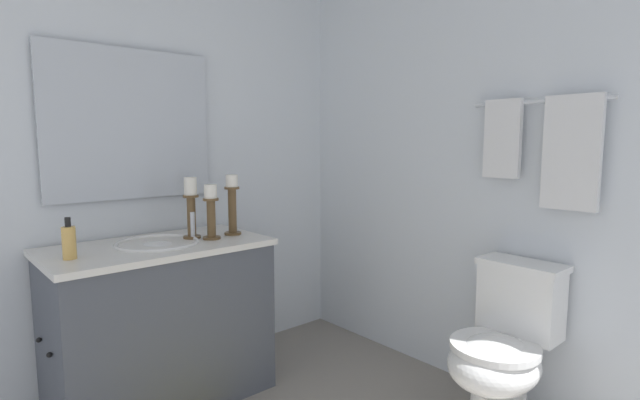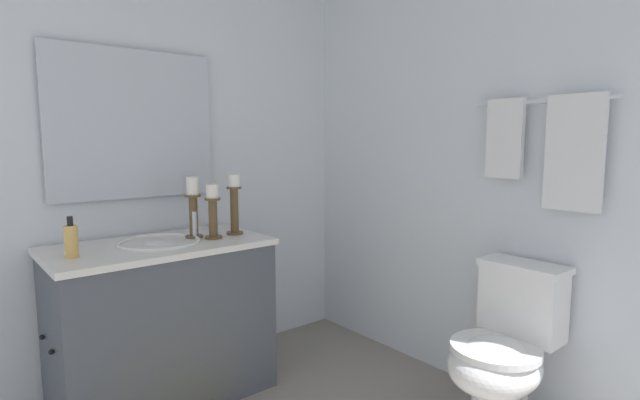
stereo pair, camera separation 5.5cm
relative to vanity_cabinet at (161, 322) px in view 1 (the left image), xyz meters
name	(u,v)px [view 1 (the left image)]	position (x,y,z in m)	size (l,w,h in m)	color
wall_back	(476,157)	(0.91, 1.35, 0.82)	(2.47, 0.04, 2.45)	silver
wall_left	(105,157)	(-0.33, -0.12, 0.82)	(0.04, 2.95, 2.45)	silver
vanity_cabinet	(161,322)	(0.00, 0.00, 0.00)	(0.58, 1.05, 0.81)	#474C56
sink_basin	(158,251)	(0.00, 0.00, 0.36)	(0.40, 0.40, 0.24)	white
mirror	(131,124)	(-0.28, 0.00, 0.99)	(0.02, 0.86, 0.77)	silver
candle_holder_tall	(232,203)	(0.04, 0.40, 0.57)	(0.09, 0.09, 0.32)	brown
candle_holder_short	(211,210)	(0.07, 0.26, 0.55)	(0.09, 0.09, 0.28)	brown
candle_holder_mid	(191,206)	(-0.02, 0.19, 0.57)	(0.09, 0.09, 0.32)	brown
soap_bottle	(69,242)	(0.05, -0.40, 0.48)	(0.06, 0.06, 0.18)	#E5B259
toilet	(502,350)	(1.25, 1.07, -0.04)	(0.39, 0.54, 0.75)	white
towel_bar	(539,101)	(1.25, 1.29, 1.08)	(0.02, 0.02, 0.64)	silver
towel_near_vanity	(503,139)	(1.09, 1.27, 0.91)	(0.18, 0.03, 0.38)	white
towel_center	(572,153)	(1.41, 1.27, 0.85)	(0.24, 0.03, 0.50)	white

